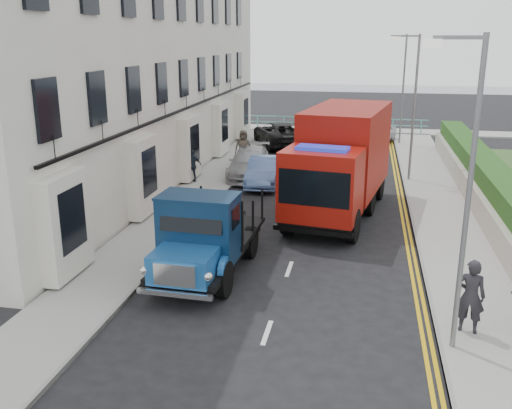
{
  "coord_description": "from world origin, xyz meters",
  "views": [
    {
      "loc": [
        2.09,
        -14.2,
        6.95
      ],
      "look_at": [
        -1.45,
        4.06,
        1.4
      ],
      "focal_mm": 40.0,
      "sensor_mm": 36.0,
      "label": 1
    }
  ],
  "objects_px": {
    "lamp_near": "(464,182)",
    "red_lorry": "(341,159)",
    "pedestrian_east_near": "(471,296)",
    "bedford_lorry": "(201,242)",
    "lamp_mid": "(412,100)",
    "parked_car_front": "(213,233)",
    "lamp_far": "(401,83)"
  },
  "relations": [
    {
      "from": "red_lorry",
      "to": "pedestrian_east_near",
      "type": "bearing_deg",
      "value": -59.84
    },
    {
      "from": "lamp_far",
      "to": "parked_car_front",
      "type": "bearing_deg",
      "value": -107.59
    },
    {
      "from": "lamp_near",
      "to": "red_lorry",
      "type": "relative_size",
      "value": 0.84
    },
    {
      "from": "lamp_far",
      "to": "red_lorry",
      "type": "relative_size",
      "value": 0.84
    },
    {
      "from": "lamp_far",
      "to": "bedford_lorry",
      "type": "relative_size",
      "value": 1.24
    },
    {
      "from": "red_lorry",
      "to": "lamp_mid",
      "type": "bearing_deg",
      "value": 72.6
    },
    {
      "from": "parked_car_front",
      "to": "lamp_near",
      "type": "bearing_deg",
      "value": -38.42
    },
    {
      "from": "lamp_mid",
      "to": "parked_car_front",
      "type": "distance_m",
      "value": 13.63
    },
    {
      "from": "red_lorry",
      "to": "pedestrian_east_near",
      "type": "distance_m",
      "value": 10.04
    },
    {
      "from": "bedford_lorry",
      "to": "lamp_far",
      "type": "bearing_deg",
      "value": 76.81
    },
    {
      "from": "lamp_near",
      "to": "red_lorry",
      "type": "distance_m",
      "value": 10.7
    },
    {
      "from": "lamp_far",
      "to": "lamp_near",
      "type": "bearing_deg",
      "value": -90.0
    },
    {
      "from": "lamp_near",
      "to": "pedestrian_east_near",
      "type": "relative_size",
      "value": 3.81
    },
    {
      "from": "lamp_mid",
      "to": "red_lorry",
      "type": "relative_size",
      "value": 0.84
    },
    {
      "from": "lamp_near",
      "to": "lamp_mid",
      "type": "xyz_separation_m",
      "value": [
        0.0,
        16.0,
        0.0
      ]
    },
    {
      "from": "lamp_mid",
      "to": "red_lorry",
      "type": "bearing_deg",
      "value": -116.83
    },
    {
      "from": "lamp_near",
      "to": "lamp_mid",
      "type": "bearing_deg",
      "value": 90.0
    },
    {
      "from": "lamp_mid",
      "to": "parked_car_front",
      "type": "bearing_deg",
      "value": -120.78
    },
    {
      "from": "lamp_far",
      "to": "red_lorry",
      "type": "bearing_deg",
      "value": -100.6
    },
    {
      "from": "lamp_mid",
      "to": "bedford_lorry",
      "type": "relative_size",
      "value": 1.24
    },
    {
      "from": "pedestrian_east_near",
      "to": "bedford_lorry",
      "type": "bearing_deg",
      "value": -2.38
    },
    {
      "from": "bedford_lorry",
      "to": "lamp_near",
      "type": "bearing_deg",
      "value": -19.74
    },
    {
      "from": "lamp_mid",
      "to": "lamp_far",
      "type": "distance_m",
      "value": 10.0
    },
    {
      "from": "lamp_mid",
      "to": "pedestrian_east_near",
      "type": "height_order",
      "value": "lamp_mid"
    },
    {
      "from": "lamp_near",
      "to": "parked_car_front",
      "type": "relative_size",
      "value": 1.51
    },
    {
      "from": "lamp_far",
      "to": "red_lorry",
      "type": "xyz_separation_m",
      "value": [
        -2.97,
        -15.88,
        -1.77
      ]
    },
    {
      "from": "lamp_far",
      "to": "parked_car_front",
      "type": "distance_m",
      "value": 22.66
    },
    {
      "from": "lamp_far",
      "to": "pedestrian_east_near",
      "type": "bearing_deg",
      "value": -88.73
    },
    {
      "from": "parked_car_front",
      "to": "red_lorry",
      "type": "bearing_deg",
      "value": 51.2
    },
    {
      "from": "red_lorry",
      "to": "parked_car_front",
      "type": "distance_m",
      "value": 6.84
    },
    {
      "from": "bedford_lorry",
      "to": "red_lorry",
      "type": "height_order",
      "value": "red_lorry"
    },
    {
      "from": "lamp_near",
      "to": "red_lorry",
      "type": "xyz_separation_m",
      "value": [
        -2.97,
        10.12,
        -1.77
      ]
    }
  ]
}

